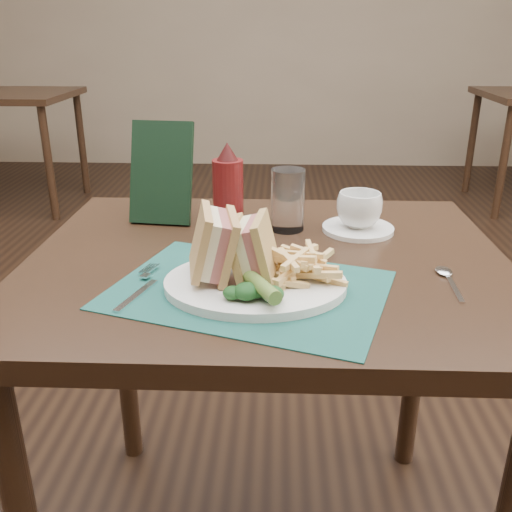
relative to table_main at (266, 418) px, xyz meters
The scene contains 18 objects.
floor 0.62m from the table_main, 90.00° to the left, with size 7.00×7.00×0.00m, color black.
wall_back 4.02m from the table_main, 90.00° to the left, with size 6.00×6.00×0.00m, color gray.
table_main is the anchor object (origin of this frame).
table_bg_left 3.26m from the table_main, 123.24° to the left, with size 0.90×0.75×0.75m, color black, non-canonical shape.
placemat 0.41m from the table_main, 100.17° to the right, with size 0.44×0.31×0.00m, color #174C44.
plate 0.41m from the table_main, 96.45° to the right, with size 0.30×0.24×0.01m, color white, non-canonical shape.
sandwich_half_a 0.48m from the table_main, 127.46° to the right, with size 0.06×0.12×0.11m, color tan, non-canonical shape.
sandwich_half_b 0.47m from the table_main, 107.53° to the right, with size 0.06×0.10×0.09m, color tan, non-canonical shape.
kale_garnish 0.45m from the table_main, 95.22° to the right, with size 0.11×0.08×0.03m, color #133617, non-canonical shape.
pickle_spear 0.46m from the table_main, 92.47° to the right, with size 0.02×0.02×0.12m, color #53742C.
fries_pile 0.44m from the table_main, 68.41° to the right, with size 0.18×0.20×0.05m, color #EBC175, non-canonical shape.
fork 0.46m from the table_main, 143.06° to the right, with size 0.03×0.17×0.01m, color silver, non-canonical shape.
spoon 0.50m from the table_main, 19.72° to the right, with size 0.03×0.15×0.01m, color silver, non-canonical shape.
saucer 0.45m from the table_main, 38.12° to the left, with size 0.15×0.15×0.01m, color white.
coffee_cup 0.49m from the table_main, 38.12° to the left, with size 0.09×0.09×0.07m, color white.
drinking_glass 0.47m from the table_main, 75.68° to the left, with size 0.07×0.07×0.13m, color white.
ketchup_bottle 0.50m from the table_main, 120.44° to the left, with size 0.06×0.06×0.19m, color #590F10, non-canonical shape.
check_presenter 0.57m from the table_main, 138.85° to the left, with size 0.13×0.01×0.22m, color black.
Camera 1 is at (0.02, -1.50, 1.16)m, focal length 40.00 mm.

